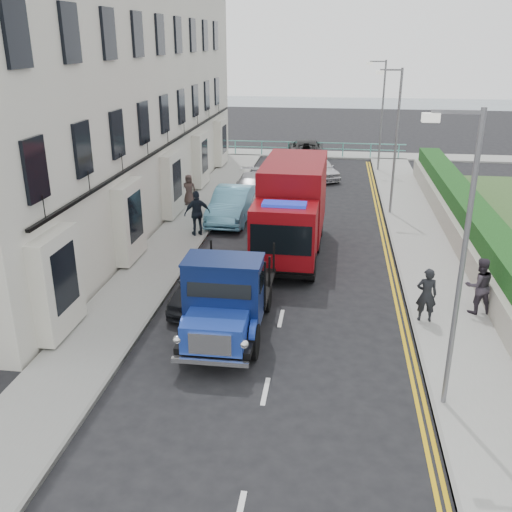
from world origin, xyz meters
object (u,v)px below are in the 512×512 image
object	(u,v)px
bedford_lorry	(225,303)
pedestrian_east_near	(426,295)
lamp_near	(458,250)
lamp_far	(380,109)
parked_car_front	(206,282)
red_lorry	(292,207)
lamp_mid	(394,134)

from	to	relation	value
bedford_lorry	pedestrian_east_near	distance (m)	6.15
lamp_near	lamp_far	bearing A→B (deg)	90.00
parked_car_front	red_lorry	bearing A→B (deg)	68.28
lamp_near	lamp_mid	distance (m)	16.00
red_lorry	parked_car_front	distance (m)	5.75
lamp_near	lamp_far	size ratio (longest dim) A/B	1.00
lamp_mid	red_lorry	distance (m)	7.73
lamp_near	pedestrian_east_near	world-z (taller)	lamp_near
parked_car_front	pedestrian_east_near	size ratio (longest dim) A/B	2.39
bedford_lorry	lamp_far	bearing A→B (deg)	76.43
lamp_mid	bedford_lorry	distance (m)	14.96
lamp_mid	parked_car_front	distance (m)	13.43
bedford_lorry	parked_car_front	bearing A→B (deg)	114.75
lamp_far	lamp_near	bearing A→B (deg)	-90.00
lamp_far	parked_car_front	size ratio (longest dim) A/B	1.70
lamp_near	pedestrian_east_near	size ratio (longest dim) A/B	4.07
lamp_mid	lamp_far	distance (m)	10.00
lamp_near	lamp_mid	bearing A→B (deg)	90.00
red_lorry	lamp_near	bearing A→B (deg)	-65.13
lamp_near	parked_car_front	world-z (taller)	lamp_near
pedestrian_east_near	lamp_near	bearing A→B (deg)	87.60
lamp_mid	pedestrian_east_near	xyz separation A→B (m)	(0.22, -11.73, -3.02)
red_lorry	pedestrian_east_near	distance (m)	7.34
lamp_mid	pedestrian_east_near	size ratio (longest dim) A/B	4.07
bedford_lorry	red_lorry	bearing A→B (deg)	80.09
parked_car_front	pedestrian_east_near	bearing A→B (deg)	-1.04
parked_car_front	lamp_near	bearing A→B (deg)	-31.83
bedford_lorry	parked_car_front	distance (m)	2.74
lamp_mid	red_lorry	xyz separation A→B (m)	(-4.35, -6.06, -2.05)
pedestrian_east_near	lamp_far	bearing A→B (deg)	-88.83
lamp_mid	parked_car_front	xyz separation A→B (m)	(-6.78, -11.12, -3.30)
lamp_mid	pedestrian_east_near	world-z (taller)	lamp_mid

